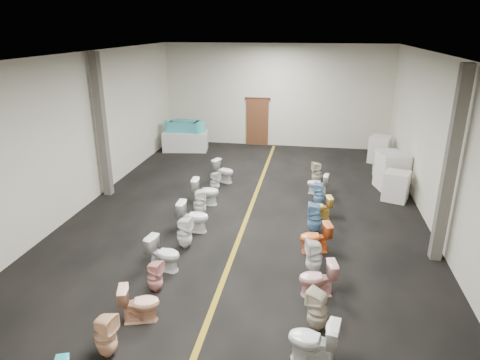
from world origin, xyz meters
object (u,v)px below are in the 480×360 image
(toilet_right_1, at_px, (313,341))
(toilet_right_3, at_px, (317,278))
(appliance_crate_d, at_px, (380,149))
(toilet_right_5, at_px, (315,238))
(bathtub, at_px, (185,126))
(toilet_right_9, at_px, (318,184))
(appliance_crate_c, at_px, (384,162))
(toilet_right_8, at_px, (319,194))
(toilet_left_2, at_px, (140,303))
(toilet_left_1, at_px, (106,336))
(toilet_right_6, at_px, (315,218))
(toilet_right_2, at_px, (318,310))
(toilet_right_10, at_px, (317,173))
(toilet_right_4, at_px, (314,257))
(display_table, at_px, (185,141))
(appliance_crate_b, at_px, (392,171))
(toilet_left_7, at_px, (200,203))
(appliance_crate_a, at_px, (396,186))
(toilet_left_8, at_px, (206,192))
(toilet_left_3, at_px, (155,276))
(toilet_left_6, at_px, (193,217))
(toilet_left_5, at_px, (184,233))
(toilet_left_4, at_px, (164,254))
(toilet_left_9, at_px, (215,182))
(toilet_right_7, at_px, (320,207))

(toilet_right_1, bearing_deg, toilet_right_3, -171.99)
(appliance_crate_d, distance_m, toilet_right_5, 8.20)
(bathtub, distance_m, toilet_right_9, 7.20)
(appliance_crate_c, height_order, toilet_right_8, appliance_crate_c)
(toilet_left_2, bearing_deg, toilet_left_1, 151.12)
(toilet_right_6, distance_m, toilet_right_9, 2.81)
(toilet_right_2, bearing_deg, toilet_right_10, -154.85)
(appliance_crate_c, distance_m, toilet_right_1, 10.42)
(toilet_right_4, distance_m, toilet_right_9, 4.84)
(toilet_right_6, bearing_deg, toilet_right_9, 179.13)
(display_table, relative_size, toilet_right_6, 2.28)
(appliance_crate_b, bearing_deg, toilet_right_8, -142.27)
(appliance_crate_b, height_order, toilet_right_3, appliance_crate_b)
(toilet_left_7, bearing_deg, appliance_crate_a, -84.03)
(toilet_left_8, xyz_separation_m, toilet_right_1, (3.33, -6.10, -0.00))
(toilet_left_2, height_order, toilet_left_3, toilet_left_2)
(toilet_left_6, relative_size, toilet_right_10, 1.08)
(toilet_left_1, relative_size, toilet_left_6, 0.96)
(toilet_right_5, bearing_deg, display_table, -160.53)
(display_table, distance_m, toilet_right_8, 7.77)
(toilet_left_5, bearing_deg, toilet_right_9, -30.04)
(toilet_left_2, relative_size, toilet_right_3, 0.98)
(appliance_crate_a, distance_m, toilet_left_4, 7.78)
(toilet_right_2, bearing_deg, toilet_left_2, -59.75)
(toilet_left_5, bearing_deg, appliance_crate_b, -40.29)
(toilet_left_4, bearing_deg, toilet_left_9, 10.04)
(toilet_left_3, height_order, toilet_right_3, toilet_right_3)
(toilet_left_2, xyz_separation_m, toilet_left_9, (-0.12, 6.65, -0.02))
(toilet_left_9, bearing_deg, display_table, 45.43)
(appliance_crate_b, xyz_separation_m, toilet_left_2, (-5.64, -7.99, -0.24))
(appliance_crate_a, height_order, toilet_left_7, appliance_crate_a)
(bathtub, relative_size, toilet_right_2, 2.28)
(bathtub, xyz_separation_m, appliance_crate_b, (8.18, -3.33, -0.46))
(appliance_crate_c, xyz_separation_m, toilet_left_8, (-5.81, -4.03, -0.02))
(toilet_left_2, bearing_deg, appliance_crate_a, -56.43)
(toilet_right_8, distance_m, toilet_right_9, 0.90)
(appliance_crate_d, bearing_deg, toilet_right_6, -110.26)
(display_table, xyz_separation_m, bathtub, (-0.00, 0.00, 0.65))
(appliance_crate_a, distance_m, toilet_left_6, 6.52)
(toilet_left_8, xyz_separation_m, toilet_left_9, (0.04, 1.06, -0.07))
(toilet_left_4, distance_m, toilet_right_5, 3.62)
(toilet_right_7, relative_size, toilet_right_8, 0.94)
(toilet_left_2, distance_m, toilet_left_8, 5.59)
(toilet_right_4, bearing_deg, toilet_right_7, 160.94)
(toilet_left_5, height_order, toilet_right_5, toilet_left_5)
(display_table, relative_size, toilet_right_4, 2.37)
(toilet_left_6, relative_size, toilet_left_9, 1.20)
(appliance_crate_b, height_order, toilet_right_10, appliance_crate_b)
(toilet_right_2, distance_m, toilet_right_6, 3.93)
(toilet_left_5, bearing_deg, toilet_left_6, 9.52)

